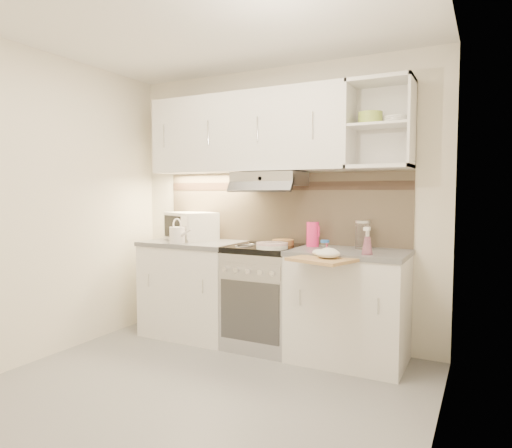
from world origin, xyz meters
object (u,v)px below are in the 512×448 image
microwave (191,226)px  glass_jar (362,234)px  electric_range (265,296)px  plate_stack (272,246)px  spray_bottle (367,243)px  pink_pitcher (313,234)px  cutting_board (324,259)px  watering_can (178,234)px

microwave → glass_jar: (1.67, 0.05, -0.02)m
glass_jar → electric_range: bearing=-169.5°
plate_stack → spray_bottle: spray_bottle is taller
microwave → glass_jar: size_ratio=2.48×
microwave → pink_pitcher: bearing=24.7°
spray_bottle → cutting_board: bearing=-146.1°
pink_pitcher → spray_bottle: (0.54, -0.30, -0.02)m
cutting_board → glass_jar: bearing=91.9°
watering_can → glass_jar: bearing=27.6°
electric_range → plate_stack: 0.53m
watering_can → glass_jar: glass_jar is taller
microwave → watering_can: size_ratio=2.15×
spray_bottle → pink_pitcher: bearing=149.7°
electric_range → microwave: microwave is taller
electric_range → cutting_board: (0.67, -0.38, 0.42)m
electric_range → spray_bottle: 1.10m
electric_range → plate_stack: (0.15, -0.18, 0.47)m
spray_bottle → cutting_board: spray_bottle is taller
glass_jar → pink_pitcher: bearing=-174.5°
cutting_board → plate_stack: bearing=176.6°
glass_jar → cutting_board: glass_jar is taller
plate_stack → glass_jar: (0.66, 0.33, 0.09)m
plate_stack → spray_bottle: 0.79m
plate_stack → glass_jar: 0.75m
watering_can → pink_pitcher: (1.17, 0.33, 0.02)m
electric_range → spray_bottle: spray_bottle is taller
electric_range → plate_stack: bearing=-49.7°
microwave → watering_can: bearing=-51.3°
watering_can → plate_stack: watering_can is taller
watering_can → spray_bottle: watering_can is taller
plate_stack → microwave: bearing=164.3°
microwave → pink_pitcher: (1.26, 0.01, -0.03)m
microwave → spray_bottle: microwave is taller
pink_pitcher → electric_range: bearing=-172.2°
electric_range → spray_bottle: size_ratio=4.08×
plate_stack → glass_jar: glass_jar is taller
electric_range → spray_bottle: (0.94, -0.19, 0.54)m
electric_range → microwave: (-0.85, 0.10, 0.58)m
watering_can → spray_bottle: bearing=15.5°
glass_jar → plate_stack: bearing=-153.5°
microwave → plate_stack: microwave is taller
microwave → pink_pitcher: microwave is taller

